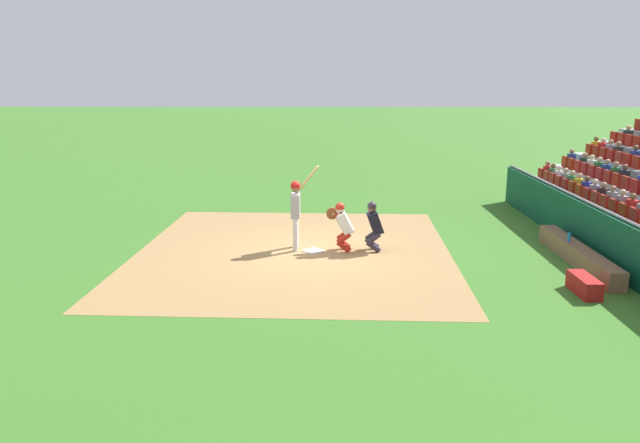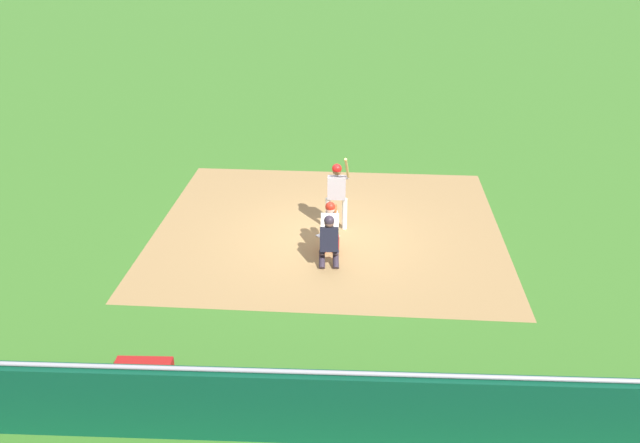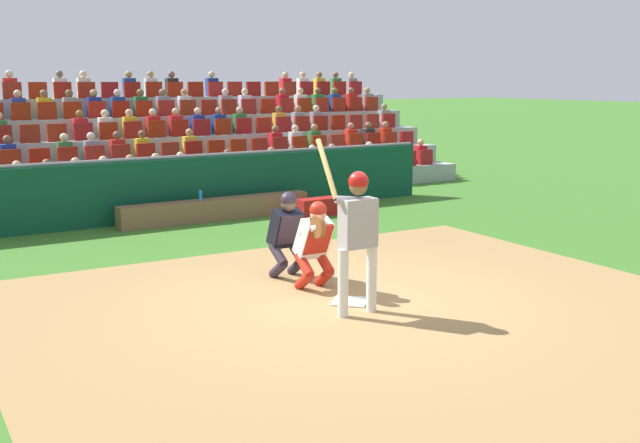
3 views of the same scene
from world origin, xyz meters
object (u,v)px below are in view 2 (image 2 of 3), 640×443
(catcher_crouching, at_px, (330,224))
(water_bottle_on_bench, at_px, (280,382))
(home_plate_marker, at_px, (328,236))
(home_plate_umpire, at_px, (329,240))
(batter_at_plate, at_px, (337,189))
(dugout_bench, at_px, (257,401))
(equipment_duffel_bag, at_px, (144,371))

(catcher_crouching, height_order, water_bottle_on_bench, catcher_crouching)
(home_plate_marker, bearing_deg, home_plate_umpire, -87.15)
(batter_at_plate, relative_size, water_bottle_on_bench, 10.08)
(catcher_crouching, height_order, dugout_bench, catcher_crouching)
(catcher_crouching, distance_m, water_bottle_on_bench, 5.53)
(equipment_duffel_bag, bearing_deg, catcher_crouching, 56.55)
(equipment_duffel_bag, bearing_deg, batter_at_plate, 60.94)
(home_plate_marker, relative_size, batter_at_plate, 0.20)
(home_plate_marker, distance_m, water_bottle_on_bench, 6.28)
(catcher_crouching, relative_size, equipment_duffel_bag, 1.29)
(home_plate_marker, distance_m, dugout_bench, 6.39)
(dugout_bench, bearing_deg, batter_at_plate, 80.13)
(home_plate_marker, bearing_deg, water_bottle_on_bench, -95.25)
(home_plate_marker, bearing_deg, catcher_crouching, -83.61)
(water_bottle_on_bench, bearing_deg, dugout_bench, -167.50)
(catcher_crouching, relative_size, dugout_bench, 0.31)
(home_plate_umpire, distance_m, equipment_duffel_bag, 5.16)
(home_plate_umpire, relative_size, dugout_bench, 0.31)
(home_plate_marker, bearing_deg, batter_at_plate, 64.20)
(home_plate_marker, height_order, catcher_crouching, catcher_crouching)
(water_bottle_on_bench, bearing_deg, catcher_crouching, 83.19)
(home_plate_umpire, height_order, water_bottle_on_bench, home_plate_umpire)
(home_plate_marker, distance_m, equipment_duffel_bag, 6.38)
(home_plate_umpire, height_order, dugout_bench, home_plate_umpire)
(dugout_bench, bearing_deg, equipment_duffel_bag, 161.29)
(batter_at_plate, bearing_deg, water_bottle_on_bench, -96.74)
(water_bottle_on_bench, distance_m, equipment_duffel_bag, 2.56)
(batter_at_plate, distance_m, catcher_crouching, 1.26)
(dugout_bench, xyz_separation_m, equipment_duffel_bag, (-2.07, 0.70, -0.03))
(home_plate_marker, bearing_deg, equipment_duffel_bag, -118.35)
(home_plate_marker, xyz_separation_m, water_bottle_on_bench, (-0.57, -6.23, 0.53))
(catcher_crouching, bearing_deg, water_bottle_on_bench, -96.81)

